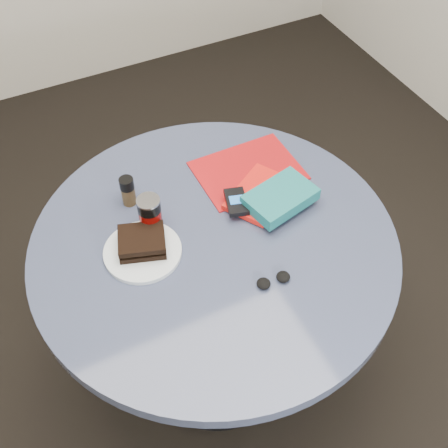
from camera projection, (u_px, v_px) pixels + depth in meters
name	position (u px, v px, depth m)	size (l,w,h in m)	color
ground	(217.00, 367.00, 2.09)	(4.00, 4.00, 0.00)	black
table	(215.00, 275.00, 1.64)	(1.00, 1.00, 0.75)	black
plate	(143.00, 252.00, 1.48)	(0.21, 0.21, 0.01)	silver
sandwich	(142.00, 242.00, 1.47)	(0.15, 0.14, 0.04)	black
soda_can	(150.00, 215.00, 1.50)	(0.07, 0.07, 0.12)	#730705
pepper_grinder	(128.00, 191.00, 1.57)	(0.04, 0.04, 0.09)	#45351D
magazine	(248.00, 171.00, 1.69)	(0.30, 0.23, 0.01)	#A00E12
red_book	(260.00, 194.00, 1.61)	(0.20, 0.14, 0.02)	red
novel	(280.00, 198.00, 1.56)	(0.19, 0.12, 0.04)	#156166
mp3_player	(236.00, 202.00, 1.57)	(0.08, 0.11, 0.02)	black
headphones	(273.00, 280.00, 1.42)	(0.09, 0.04, 0.02)	black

